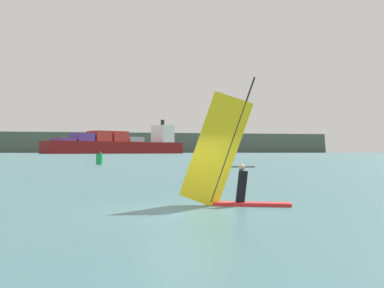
# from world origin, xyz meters

# --- Properties ---
(ground_plane) EXTENTS (4000.00, 4000.00, 0.00)m
(ground_plane) POSITION_xyz_m (0.00, 0.00, 0.00)
(ground_plane) COLOR #386066
(windsurfer) EXTENTS (3.87, 0.84, 4.55)m
(windsurfer) POSITION_xyz_m (1.56, 1.76, 1.13)
(windsurfer) COLOR red
(windsurfer) RESTS_ON ground_plane
(cargo_ship) EXTENTS (127.94, 117.58, 36.26)m
(cargo_ship) POSITION_xyz_m (-91.03, 460.46, 9.59)
(cargo_ship) COLOR maroon
(cargo_ship) RESTS_ON ground_plane
(distant_headland) EXTENTS (1252.98, 662.89, 38.96)m
(distant_headland) POSITION_xyz_m (-60.98, 1117.79, 19.48)
(distant_headland) COLOR #4C564C
(distant_headland) RESTS_ON ground_plane
(channel_buoy) EXTENTS (0.97, 0.97, 2.05)m
(channel_buoy) POSITION_xyz_m (-15.39, 54.34, 0.92)
(channel_buoy) COLOR #19994C
(channel_buoy) RESTS_ON ground_plane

